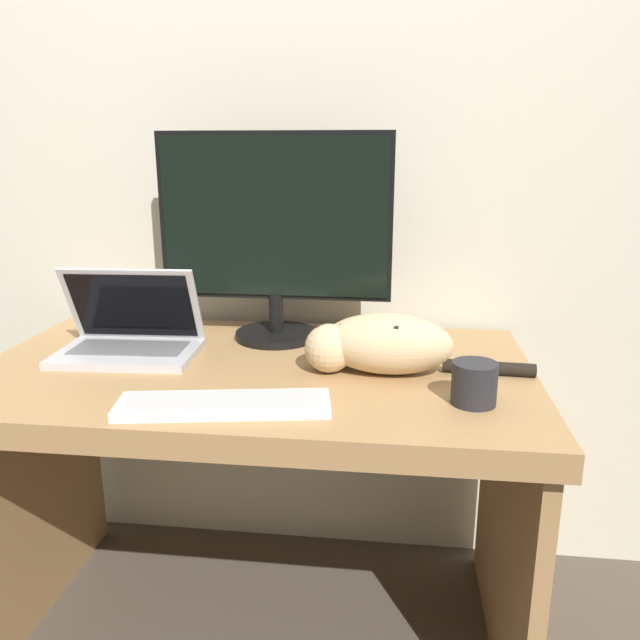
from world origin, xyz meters
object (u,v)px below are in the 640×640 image
Objects in this scene: monitor at (275,233)px; laptop at (129,338)px; external_keyboard at (226,405)px; cat at (381,343)px; coffee_mug at (474,383)px.

monitor reaches higher than laptop.
cat is (0.31, 0.26, 0.06)m from external_keyboard.
monitor is at bearing 26.37° from laptop.
cat is at bearing 31.05° from external_keyboard.
coffee_mug is (0.85, -0.22, -0.00)m from laptop.
cat is (0.30, -0.25, -0.22)m from monitor.
monitor is 0.47m from laptop.
laptop reaches higher than coffee_mug.
laptop is 0.87m from coffee_mug.
cat is (0.65, -0.05, 0.03)m from laptop.
external_keyboard is at bearing -135.76° from cat.
laptop reaches higher than cat.
laptop is at bearing 165.43° from coffee_mug.
cat reaches higher than coffee_mug.
monitor is 0.58m from external_keyboard.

